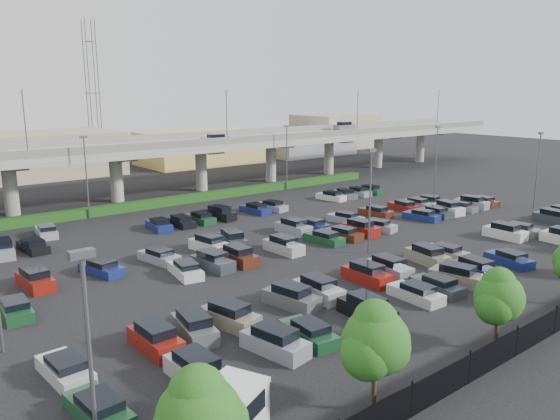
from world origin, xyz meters
name	(u,v)px	position (x,y,z in m)	size (l,w,h in m)	color
ground	(313,237)	(0.00, 0.00, 0.00)	(280.00, 280.00, 0.00)	black
overpass	(171,149)	(-0.18, 32.01, 6.97)	(150.00, 13.00, 15.80)	gray
hedge	(197,197)	(0.00, 25.00, 0.55)	(66.00, 1.60, 1.10)	#144113
parked_cars	(338,241)	(-0.67, -4.45, 0.63)	(62.92, 41.64, 1.67)	#194626
light_poles	(272,182)	(-4.13, 2.00, 6.24)	(66.90, 48.38, 10.30)	#4E4E54
distant_buildings	(158,148)	(12.38, 61.81, 3.74)	(138.00, 24.00, 9.00)	gray
comm_tower	(93,90)	(4.00, 74.00, 15.61)	(2.40, 2.40, 30.00)	#4E4E54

